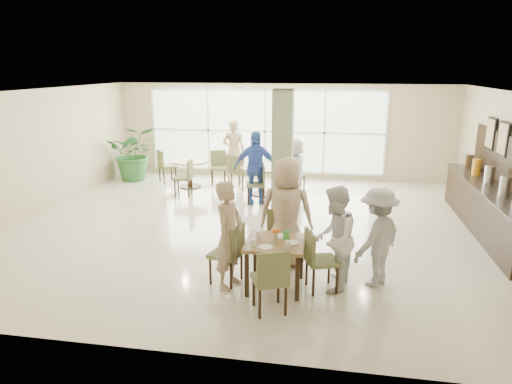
% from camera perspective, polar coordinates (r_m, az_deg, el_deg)
% --- Properties ---
extents(ground, '(10.00, 10.00, 0.00)m').
position_cam_1_polar(ground, '(9.67, 0.04, -4.37)').
color(ground, beige).
rests_on(ground, ground).
extents(room_shell, '(10.00, 10.00, 10.00)m').
position_cam_1_polar(room_shell, '(9.24, 0.04, 5.62)').
color(room_shell, white).
rests_on(room_shell, ground).
extents(window_bank, '(7.00, 0.04, 7.00)m').
position_cam_1_polar(window_bank, '(13.71, 1.15, 7.56)').
color(window_bank, silver).
rests_on(window_bank, ground).
extents(column, '(0.45, 0.45, 2.80)m').
position_cam_1_polar(column, '(10.40, 3.35, 5.01)').
color(column, '#66724F').
rests_on(column, ground).
extents(main_table, '(0.88, 0.88, 0.75)m').
position_cam_1_polar(main_table, '(6.90, 2.44, -6.97)').
color(main_table, brown).
rests_on(main_table, ground).
extents(round_table_left, '(1.00, 1.00, 0.75)m').
position_cam_1_polar(round_table_left, '(12.84, -8.26, 3.02)').
color(round_table_left, brown).
rests_on(round_table_left, ground).
extents(round_table_right, '(1.19, 1.19, 0.75)m').
position_cam_1_polar(round_table_right, '(11.93, 0.87, 2.42)').
color(round_table_right, brown).
rests_on(round_table_right, ground).
extents(chairs_main_table, '(2.04, 1.98, 0.95)m').
position_cam_1_polar(chairs_main_table, '(7.00, 2.23, -8.17)').
color(chairs_main_table, brown).
rests_on(chairs_main_table, ground).
extents(chairs_table_left, '(2.10, 1.85, 0.95)m').
position_cam_1_polar(chairs_table_left, '(12.87, -8.30, 2.69)').
color(chairs_table_left, brown).
rests_on(chairs_table_left, ground).
extents(chairs_table_right, '(2.11, 1.84, 0.95)m').
position_cam_1_polar(chairs_table_right, '(11.98, 1.01, 1.90)').
color(chairs_table_right, brown).
rests_on(chairs_table_right, ground).
extents(tabletop_clutter, '(0.69, 0.69, 0.21)m').
position_cam_1_polar(tabletop_clutter, '(6.81, 2.33, -5.81)').
color(tabletop_clutter, white).
rests_on(tabletop_clutter, main_table).
extents(buffet_counter, '(0.64, 4.70, 1.95)m').
position_cam_1_polar(buffet_counter, '(10.35, 27.15, -1.57)').
color(buffet_counter, black).
rests_on(buffet_counter, ground).
extents(framed_art_a, '(0.05, 0.55, 0.70)m').
position_cam_1_polar(framed_art_a, '(10.63, 28.53, 5.86)').
color(framed_art_a, black).
rests_on(framed_art_a, ground).
extents(framed_art_b, '(0.05, 0.55, 0.70)m').
position_cam_1_polar(framed_art_b, '(11.39, 27.29, 6.53)').
color(framed_art_b, black).
rests_on(framed_art_b, ground).
extents(potted_plant, '(1.86, 1.86, 1.60)m').
position_cam_1_polar(potted_plant, '(14.00, -14.98, 4.72)').
color(potted_plant, '#29662C').
rests_on(potted_plant, ground).
extents(teen_left, '(0.54, 0.69, 1.66)m').
position_cam_1_polar(teen_left, '(6.88, -3.38, -5.42)').
color(teen_left, tan).
rests_on(teen_left, ground).
extents(teen_far, '(0.92, 0.51, 1.86)m').
position_cam_1_polar(teen_far, '(7.61, 3.79, -2.56)').
color(teen_far, tan).
rests_on(teen_far, ground).
extents(teen_right, '(0.73, 0.87, 1.61)m').
position_cam_1_polar(teen_right, '(6.90, 9.76, -5.79)').
color(teen_right, white).
rests_on(teen_right, ground).
extents(teen_standing, '(1.07, 1.15, 1.56)m').
position_cam_1_polar(teen_standing, '(7.18, 14.94, -5.47)').
color(teen_standing, '#9F9EA1').
rests_on(teen_standing, ground).
extents(adult_a, '(1.17, 0.86, 1.78)m').
position_cam_1_polar(adult_a, '(11.14, -0.13, 3.06)').
color(adult_a, '#3D5DB9').
rests_on(adult_a, ground).
extents(adult_b, '(1.00, 1.53, 1.52)m').
position_cam_1_polar(adult_b, '(11.80, 4.90, 3.06)').
color(adult_b, white).
rests_on(adult_b, ground).
extents(adult_standing, '(0.70, 0.49, 1.82)m').
position_cam_1_polar(adult_standing, '(13.20, -2.77, 5.09)').
color(adult_standing, tan).
rests_on(adult_standing, ground).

